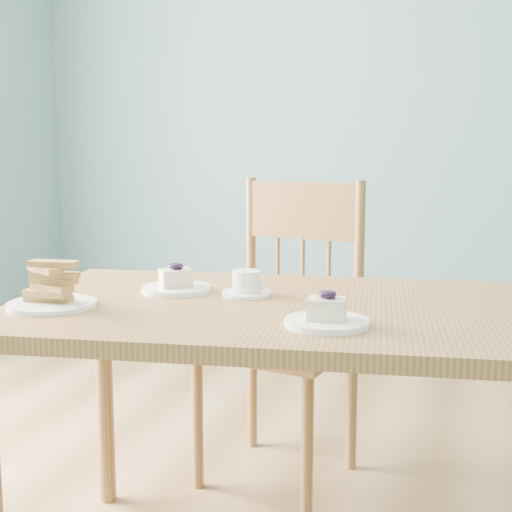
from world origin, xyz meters
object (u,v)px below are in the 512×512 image
(dining_table, at_px, (293,334))
(biscotti_plate, at_px, (51,291))
(cheesecake_plate_near, at_px, (327,317))
(coffee_cup, at_px, (247,285))
(cheesecake_plate_far, at_px, (176,284))
(dining_chair, at_px, (283,327))

(dining_table, relative_size, biscotti_plate, 6.97)
(cheesecake_plate_near, relative_size, coffee_cup, 1.43)
(dining_table, distance_m, cheesecake_plate_far, 0.35)
(dining_table, distance_m, coffee_cup, 0.18)
(cheesecake_plate_near, xyz_separation_m, biscotti_plate, (-0.66, -0.03, 0.02))
(dining_chair, height_order, coffee_cup, dining_chair)
(dining_chair, height_order, biscotti_plate, dining_chair)
(cheesecake_plate_far, bearing_deg, dining_chair, 75.97)
(cheesecake_plate_near, relative_size, biscotti_plate, 0.87)
(coffee_cup, height_order, biscotti_plate, biscotti_plate)
(cheesecake_plate_far, relative_size, coffee_cup, 1.42)
(dining_chair, relative_size, cheesecake_plate_far, 5.52)
(cheesecake_plate_near, distance_m, coffee_cup, 0.36)
(biscotti_plate, bearing_deg, coffee_cup, 34.10)
(cheesecake_plate_near, distance_m, biscotti_plate, 0.66)
(coffee_cup, bearing_deg, dining_chair, 105.69)
(dining_chair, bearing_deg, biscotti_plate, -102.61)
(coffee_cup, xyz_separation_m, biscotti_plate, (-0.40, -0.27, 0.01))
(cheesecake_plate_far, relative_size, biscotti_plate, 0.86)
(biscotti_plate, bearing_deg, dining_table, 20.87)
(cheesecake_plate_near, height_order, biscotti_plate, biscotti_plate)
(coffee_cup, bearing_deg, cheesecake_plate_far, -166.65)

